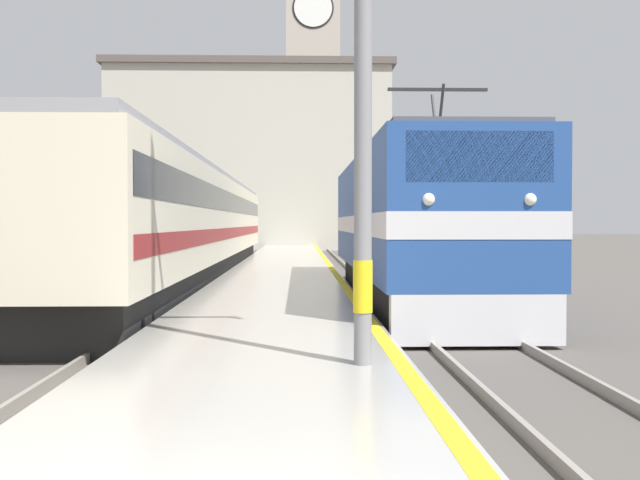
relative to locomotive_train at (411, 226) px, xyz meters
name	(u,v)px	position (x,y,z in m)	size (l,w,h in m)	color
ground_plane	(287,268)	(-3.35, 14.54, -1.93)	(200.00, 200.00, 0.00)	#514C47
platform	(285,271)	(-3.35, 9.54, -1.74)	(3.74, 140.00, 0.40)	#ADA89E
rail_track_near	(373,275)	(0.00, 9.54, -1.90)	(2.83, 140.00, 0.16)	#514C47
rail_track_far	(199,276)	(-6.56, 9.54, -1.90)	(2.83, 140.00, 0.16)	#514C47
locomotive_train	(411,226)	(0.00, 0.00, 0.00)	(2.92, 14.38, 4.75)	black
passenger_train	(191,223)	(-6.56, 7.50, 0.07)	(2.92, 32.16, 3.70)	black
clock_tower	(313,78)	(-1.53, 49.82, 13.32)	(5.97, 5.97, 28.57)	#ADA393
station_building	(251,158)	(-6.45, 38.88, 5.04)	(21.30, 8.35, 13.90)	#B7B2A3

